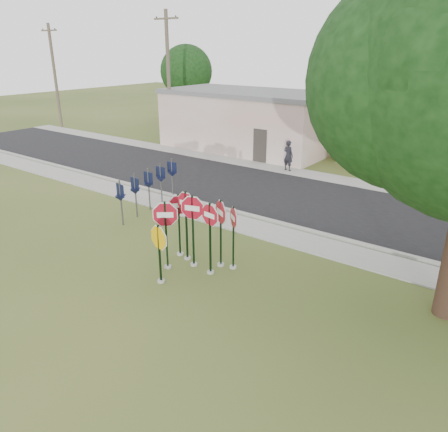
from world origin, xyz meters
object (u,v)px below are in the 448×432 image
Objects in this scene: stop_sign_center at (193,220)px; pedestrian at (288,156)px; stop_sign_yellow at (159,247)px; stop_sign_left at (166,225)px; utility_pole_near at (169,78)px.

stop_sign_center reaches higher than pedestrian.
stop_sign_center reaches higher than stop_sign_yellow.
stop_sign_left is 0.27× the size of utility_pole_near.
pedestrian is (-3.24, 14.31, -0.28)m from stop_sign_yellow.
stop_sign_center reaches higher than stop_sign_left.
stop_sign_yellow is 20.84m from utility_pole_near.
pedestrian is at bearing -5.08° from utility_pole_near.
stop_sign_left is at bearing 120.58° from stop_sign_yellow.
stop_sign_yellow is at bearing 113.65° from pedestrian.
stop_sign_yellow is 1.15× the size of pedestrian.
pedestrian is at bearing 102.75° from stop_sign_yellow.
utility_pole_near is at bearing 5.81° from pedestrian.
stop_sign_center is at bearing -44.78° from utility_pole_near.
utility_pole_near is at bearing 132.57° from stop_sign_left.
stop_sign_left is at bearing -47.43° from utility_pole_near.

